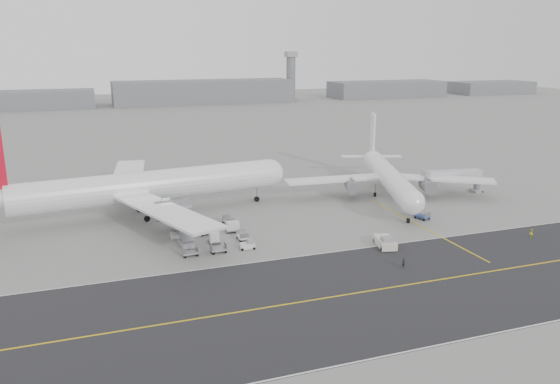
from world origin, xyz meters
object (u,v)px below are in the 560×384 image
object	(u,v)px
control_tower	(291,75)
airliner_a	(143,187)
pushback_tug	(385,242)
jet_bridge	(453,177)
airliner_b	(388,176)
ground_crew_a	(404,263)
ground_crew_b	(531,233)

from	to	relation	value
control_tower	airliner_a	size ratio (longest dim) A/B	0.49
pushback_tug	jet_bridge	size ratio (longest dim) A/B	0.50
airliner_a	jet_bridge	distance (m)	71.66
airliner_a	airliner_b	world-z (taller)	airliner_a
airliner_a	pushback_tug	bearing A→B (deg)	-137.36
control_tower	ground_crew_a	bearing A→B (deg)	-106.94
control_tower	jet_bridge	size ratio (longest dim) A/B	2.03
pushback_tug	ground_crew_b	size ratio (longest dim) A/B	4.52
pushback_tug	jet_bridge	xyz separation A→B (m)	(33.57, 26.92, 3.12)
control_tower	ground_crew_a	xyz separation A→B (m)	(-84.42, -277.16, -15.44)
airliner_b	ground_crew_b	xyz separation A→B (m)	(10.32, -33.75, -4.08)
pushback_tug	airliner_a	bearing A→B (deg)	152.43
ground_crew_a	ground_crew_b	xyz separation A→B (m)	(29.70, 4.58, 0.03)
airliner_a	airliner_b	bearing A→B (deg)	-100.22
control_tower	airliner_a	xyz separation A→B (m)	(-120.22, -235.61, -9.92)
airliner_a	ground_crew_a	size ratio (longest dim) A/B	39.22
airliner_a	airliner_b	distance (m)	55.28
pushback_tug	ground_crew_b	world-z (taller)	pushback_tug
control_tower	airliner_a	distance (m)	264.69
control_tower	ground_crew_b	size ratio (longest dim) A/B	18.50
airliner_b	ground_crew_b	bearing A→B (deg)	-54.77
ground_crew_a	airliner_a	bearing A→B (deg)	119.29
airliner_a	ground_crew_b	world-z (taller)	airliner_a
control_tower	ground_crew_a	world-z (taller)	control_tower
jet_bridge	ground_crew_b	bearing A→B (deg)	-91.28
ground_crew_a	control_tower	bearing A→B (deg)	61.60
jet_bridge	pushback_tug	bearing A→B (deg)	-131.93
jet_bridge	ground_crew_a	distance (m)	50.87
control_tower	ground_crew_b	bearing A→B (deg)	-101.35
ground_crew_a	ground_crew_b	bearing A→B (deg)	-2.69
airliner_a	ground_crew_b	size ratio (longest dim) A/B	37.68
control_tower	jet_bridge	distance (m)	246.18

